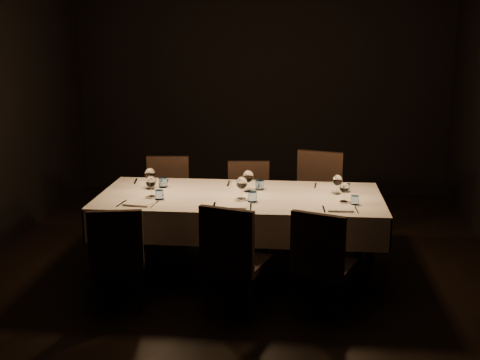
# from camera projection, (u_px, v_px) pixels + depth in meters

# --- Properties ---
(room) EXTENTS (5.01, 6.01, 3.01)m
(room) POSITION_uv_depth(u_px,v_px,m) (240.00, 113.00, 5.19)
(room) COLOR black
(room) RESTS_ON ground
(dining_table) EXTENTS (2.52, 1.12, 0.76)m
(dining_table) POSITION_uv_depth(u_px,v_px,m) (240.00, 203.00, 5.39)
(dining_table) COLOR black
(dining_table) RESTS_ON ground
(chair_near_left) EXTENTS (0.49, 0.49, 0.87)m
(chair_near_left) POSITION_uv_depth(u_px,v_px,m) (118.00, 254.00, 4.73)
(chair_near_left) COLOR black
(chair_near_left) RESTS_ON ground
(place_setting_near_left) EXTENTS (0.34, 0.41, 0.19)m
(place_setting_near_left) POSITION_uv_depth(u_px,v_px,m) (149.00, 191.00, 5.22)
(place_setting_near_left) COLOR silver
(place_setting_near_left) RESTS_ON dining_table
(chair_near_center) EXTENTS (0.55, 0.55, 0.91)m
(chair_near_center) POSITION_uv_depth(u_px,v_px,m) (232.00, 255.00, 4.64)
(chair_near_center) COLOR black
(chair_near_center) RESTS_ON ground
(place_setting_near_center) EXTENTS (0.36, 0.42, 0.20)m
(place_setting_near_center) POSITION_uv_depth(u_px,v_px,m) (241.00, 193.00, 5.14)
(place_setting_near_center) COLOR silver
(place_setting_near_center) RESTS_ON dining_table
(chair_near_right) EXTENTS (0.54, 0.54, 0.88)m
(chair_near_right) POSITION_uv_depth(u_px,v_px,m) (321.00, 259.00, 4.61)
(chair_near_right) COLOR black
(chair_near_right) RESTS_ON ground
(place_setting_near_right) EXTENTS (0.31, 0.40, 0.17)m
(place_setting_near_right) POSITION_uv_depth(u_px,v_px,m) (346.00, 197.00, 5.06)
(place_setting_near_right) COLOR silver
(place_setting_near_right) RESTS_ON dining_table
(chair_far_left) EXTENTS (0.48, 0.48, 0.91)m
(chair_far_left) POSITION_uv_depth(u_px,v_px,m) (168.00, 197.00, 6.27)
(chair_far_left) COLOR black
(chair_far_left) RESTS_ON ground
(place_setting_far_left) EXTENTS (0.38, 0.42, 0.20)m
(place_setting_far_left) POSITION_uv_depth(u_px,v_px,m) (153.00, 178.00, 5.64)
(place_setting_far_left) COLOR silver
(place_setting_far_left) RESTS_ON dining_table
(chair_far_center) EXTENTS (0.47, 0.47, 0.89)m
(chair_far_center) POSITION_uv_depth(u_px,v_px,m) (249.00, 201.00, 6.16)
(chair_far_center) COLOR black
(chair_far_center) RESTS_ON ground
(place_setting_far_center) EXTENTS (0.36, 0.42, 0.20)m
(place_setting_far_center) POSITION_uv_depth(u_px,v_px,m) (250.00, 181.00, 5.56)
(place_setting_far_center) COLOR silver
(place_setting_far_center) RESTS_ON dining_table
(chair_far_right) EXTENTS (0.59, 0.59, 0.99)m
(chair_far_right) POSITION_uv_depth(u_px,v_px,m) (316.00, 197.00, 6.13)
(chair_far_right) COLOR black
(chair_far_right) RESTS_ON ground
(place_setting_far_right) EXTENTS (0.33, 0.40, 0.18)m
(place_setting_far_right) POSITION_uv_depth(u_px,v_px,m) (337.00, 184.00, 5.48)
(place_setting_far_right) COLOR silver
(place_setting_far_right) RESTS_ON dining_table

